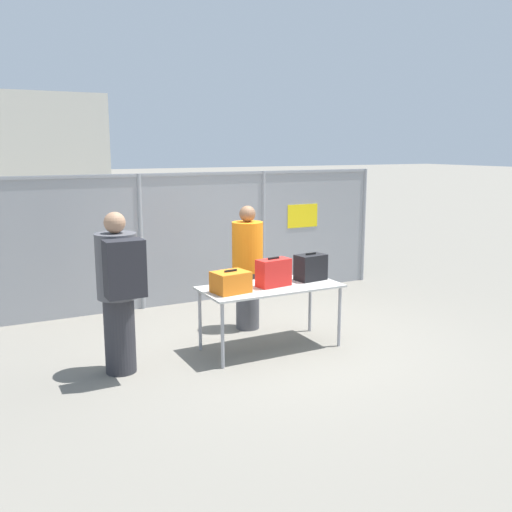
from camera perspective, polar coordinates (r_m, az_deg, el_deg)
ground_plane at (r=7.32m, az=2.16°, el=-8.72°), size 120.00×120.00×0.00m
fence_section at (r=9.14m, az=-5.01°, el=2.19°), size 6.37×0.07×2.07m
inspection_table at (r=6.95m, az=1.46°, el=-3.51°), size 1.71×0.79×0.79m
suitcase_orange at (r=6.61m, az=-2.54°, el=-2.61°), size 0.44×0.36×0.27m
suitcase_red at (r=6.89m, az=1.76°, el=-1.67°), size 0.43×0.26×0.36m
suitcase_black at (r=7.25m, az=5.48°, el=-1.13°), size 0.40×0.28×0.35m
traveler_hooded at (r=6.27m, az=-13.53°, el=-3.04°), size 0.44×0.68×1.78m
security_worker_near at (r=7.70m, az=-0.85°, el=-1.00°), size 0.42×0.42×1.69m
utility_trailer at (r=11.10m, az=-0.08°, el=0.23°), size 3.66×2.16×0.71m
distant_hangar at (r=48.35m, az=-22.73°, el=10.83°), size 11.71×10.30×6.32m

